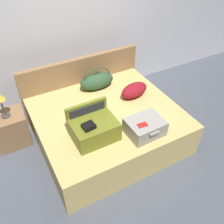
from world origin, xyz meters
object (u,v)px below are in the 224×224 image
(hard_case_large, at_px, (94,128))
(hard_case_medium, at_px, (145,127))
(table_lamp, at_px, (0,99))
(duffel_bag, at_px, (97,81))
(nightstand, at_px, (11,129))
(bed, at_px, (108,126))
(pillow_near_headboard, at_px, (134,90))

(hard_case_large, relative_size, hard_case_medium, 1.20)
(hard_case_medium, distance_m, table_lamp, 1.85)
(duffel_bag, bearing_deg, hard_case_large, -117.74)
(hard_case_medium, distance_m, nightstand, 1.88)
(bed, bearing_deg, hard_case_large, -137.58)
(pillow_near_headboard, bearing_deg, bed, -163.33)
(nightstand, bearing_deg, pillow_near_headboard, -13.97)
(hard_case_large, height_order, duffel_bag, hard_case_large)
(hard_case_medium, bearing_deg, bed, 109.81)
(hard_case_medium, distance_m, pillow_near_headboard, 0.78)
(duffel_bag, bearing_deg, hard_case_medium, -86.00)
(hard_case_medium, height_order, table_lamp, table_lamp)
(bed, height_order, hard_case_large, hard_case_large)
(bed, bearing_deg, duffel_bag, 77.43)
(hard_case_medium, height_order, pillow_near_headboard, hard_case_medium)
(duffel_bag, bearing_deg, table_lamp, -179.39)
(table_lamp, bearing_deg, bed, -25.68)
(pillow_near_headboard, bearing_deg, hard_case_large, -151.29)
(hard_case_medium, bearing_deg, duffel_bag, 92.72)
(hard_case_large, height_order, table_lamp, hard_case_large)
(nightstand, height_order, table_lamp, table_lamp)
(duffel_bag, relative_size, table_lamp, 1.44)
(bed, height_order, table_lamp, table_lamp)
(bed, relative_size, table_lamp, 5.10)
(hard_case_large, xyz_separation_m, pillow_near_headboard, (0.87, 0.48, -0.04))
(hard_case_large, relative_size, nightstand, 1.06)
(nightstand, bearing_deg, hard_case_medium, -38.57)
(bed, bearing_deg, hard_case_medium, -68.91)
(hard_case_medium, distance_m, duffel_bag, 1.17)
(bed, bearing_deg, table_lamp, 154.32)
(duffel_bag, xyz_separation_m, pillow_near_headboard, (0.38, -0.45, -0.03))
(nightstand, bearing_deg, duffel_bag, 0.61)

